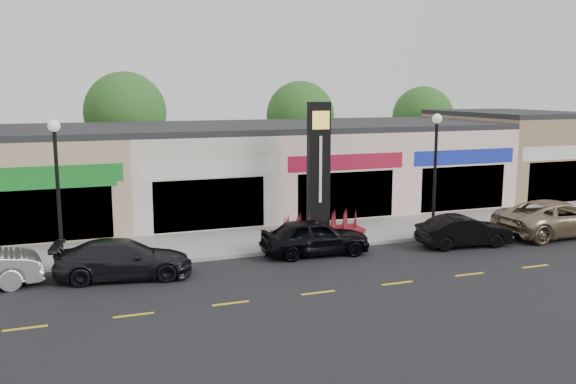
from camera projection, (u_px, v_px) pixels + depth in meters
name	position (u px, v px, depth m)	size (l,w,h in m)	color
ground	(288.00, 268.00, 23.05)	(120.00, 120.00, 0.00)	black
sidewalk	(254.00, 240.00, 27.07)	(52.00, 4.30, 0.15)	gray
curb	(270.00, 253.00, 24.98)	(52.00, 0.20, 0.15)	gray
shop_beige	(50.00, 176.00, 30.43)	(7.00, 10.85, 4.80)	tan
shop_cream	(189.00, 170.00, 32.79)	(7.00, 10.01, 4.80)	beige
shop_pink_w	(310.00, 165.00, 35.13)	(7.00, 10.01, 4.80)	beige
shop_pink_e	(415.00, 160.00, 37.48)	(7.00, 10.01, 4.80)	beige
shop_tan	(508.00, 152.00, 39.79)	(7.00, 10.01, 5.30)	#8C7551
tree_rear_west	(125.00, 113.00, 38.92)	(5.20, 5.20, 7.83)	#382619
tree_rear_mid	(300.00, 115.00, 43.00)	(4.80, 4.80, 7.29)	#382619
tree_rear_east	(423.00, 117.00, 46.40)	(4.60, 4.60, 6.94)	#382619
lamp_west_near	(57.00, 179.00, 22.11)	(0.44, 0.44, 5.47)	black
lamp_east_near	(435.00, 161.00, 27.47)	(0.44, 0.44, 5.47)	black
pylon_sign	(318.00, 188.00, 27.57)	(4.20, 1.30, 6.00)	#5C130F
car_dark_sedan	(124.00, 259.00, 21.77)	(4.82, 1.96, 1.40)	black
car_black_sedan	(315.00, 237.00, 24.83)	(4.44, 1.78, 1.51)	black
car_black_conv	(464.00, 231.00, 26.19)	(4.05, 1.41, 1.34)	black
car_gold_suv	(557.00, 218.00, 28.18)	(5.89, 2.72, 1.64)	#937D5E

